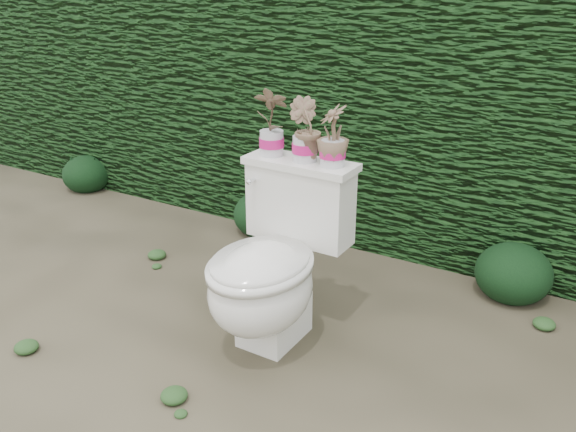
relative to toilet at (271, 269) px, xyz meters
The scene contains 9 objects.
ground 0.37m from the toilet, 30.04° to the right, with size 60.00×60.00×0.00m, color brown.
hedge 1.61m from the toilet, 86.80° to the left, with size 8.00×1.00×1.60m, color #1A4216.
toilet is the anchor object (origin of this frame).
potted_plant_left 0.63m from the toilet, 120.51° to the left, with size 0.15×0.10×0.29m, color #226F22.
potted_plant_center 0.60m from the toilet, 83.95° to the left, with size 0.14×0.11×0.26m, color #226F22.
potted_plant_right 0.61m from the toilet, 56.22° to the left, with size 0.14×0.14×0.24m, color #226F22.
liriope_clump_0 2.47m from the toilet, 155.98° to the left, with size 0.35×0.35×0.28m, color black.
liriope_clump_1 1.22m from the toilet, 124.53° to the left, with size 0.36×0.36×0.29m, color black.
liriope_clump_2 1.28m from the toilet, 48.79° to the left, with size 0.38×0.38×0.30m, color black.
Camera 1 is at (1.14, -1.91, 1.55)m, focal length 38.00 mm.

